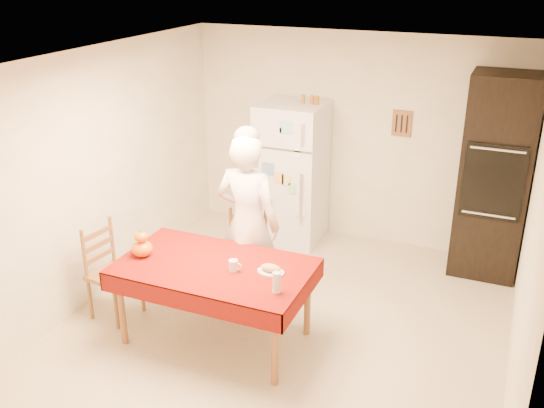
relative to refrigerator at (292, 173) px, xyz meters
The scene contains 17 objects.
floor 2.16m from the refrigerator, 70.93° to the right, with size 4.50×4.50×0.00m, color tan.
room_shell 2.13m from the refrigerator, 70.89° to the right, with size 4.02×4.52×2.51m.
refrigerator is the anchor object (origin of this frame).
oven_cabinet 2.29m from the refrigerator, ahead, with size 0.70×0.62×2.20m.
dining_table 2.29m from the refrigerator, 86.23° to the right, with size 1.70×1.00×0.76m.
chair_far 1.56m from the refrigerator, 86.32° to the right, with size 0.49×0.47×0.95m.
chair_left 2.52m from the refrigerator, 113.42° to the right, with size 0.45×0.47×0.95m.
seated_woman 1.64m from the refrigerator, 83.63° to the right, with size 0.66×0.43×1.80m, color white.
coffee_mug 2.33m from the refrigerator, 81.30° to the right, with size 0.08×0.08×0.10m, color silver.
pumpkin_lower 2.43m from the refrigerator, 102.61° to the right, with size 0.19×0.19×0.14m, color #E74305.
pumpkin_upper 2.43m from the refrigerator, 102.61° to the right, with size 0.12×0.12×0.09m, color #CA4C04.
wine_glass 2.62m from the refrigerator, 71.54° to the right, with size 0.07×0.07×0.18m, color silver.
bread_plate 2.31m from the refrigerator, 73.29° to the right, with size 0.24×0.24×0.02m, color silver.
bread_loaf 2.31m from the refrigerator, 73.29° to the right, with size 0.18×0.10×0.06m, color tan.
spice_jar_left 0.91m from the refrigerator, 24.81° to the left, with size 0.05×0.05×0.10m, color #97621B.
spice_jar_mid 0.93m from the refrigerator, 13.01° to the left, with size 0.05×0.05×0.10m, color #99511B.
spice_jar_right 0.94m from the refrigerator, 10.21° to the left, with size 0.05×0.05×0.10m, color brown.
Camera 1 is at (1.79, -4.53, 3.29)m, focal length 40.00 mm.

